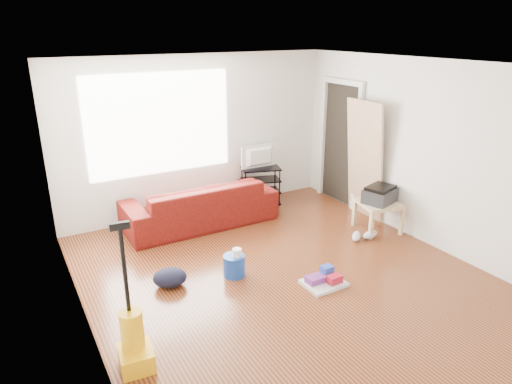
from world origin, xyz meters
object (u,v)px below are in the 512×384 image
sofa (201,224)px  backpack (170,286)px  side_table (379,207)px  vacuum (134,341)px  tv_stand (261,186)px  cleaning_tray (324,280)px  bucket (234,275)px

sofa → backpack: bearing=55.3°
side_table → vacuum: vacuum is taller
vacuum → backpack: bearing=63.1°
sofa → tv_stand: (1.24, 0.27, 0.33)m
side_table → backpack: size_ratio=1.68×
sofa → cleaning_tray: sofa is taller
vacuum → tv_stand: bearing=49.9°
cleaning_tray → backpack: 1.82m
vacuum → bucket: bearing=38.8°
sofa → tv_stand: bearing=-167.7°
tv_stand → side_table: 2.04m
tv_stand → vacuum: bearing=-118.6°
tv_stand → vacuum: (-2.99, -2.88, -0.07)m
vacuum → side_table: bearing=21.3°
bucket → cleaning_tray: bearing=-40.4°
cleaning_tray → vacuum: bearing=-173.8°
tv_stand → vacuum: vacuum is taller
sofa → tv_stand: tv_stand is taller
sofa → side_table: (2.20, -1.53, 0.38)m
tv_stand → cleaning_tray: size_ratio=1.52×
tv_stand → side_table: tv_stand is taller
side_table → cleaning_tray: 1.85m
tv_stand → backpack: tv_stand is taller
side_table → cleaning_tray: (-1.63, -0.82, -0.33)m
backpack → vacuum: bearing=-104.0°
cleaning_tray → tv_stand: bearing=75.8°
bucket → vacuum: size_ratio=0.19×
bucket → backpack: (-0.76, 0.16, 0.00)m
bucket → vacuum: 1.79m
sofa → backpack: sofa is taller
tv_stand → bucket: size_ratio=2.70×
side_table → backpack: side_table is taller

